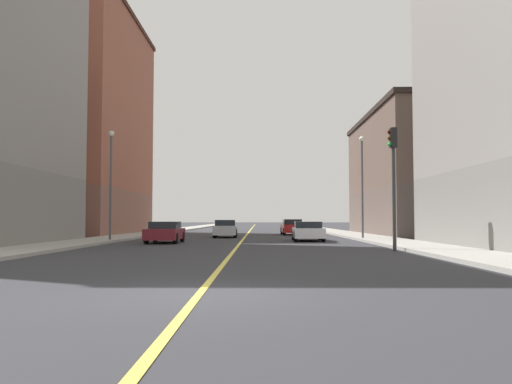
{
  "coord_description": "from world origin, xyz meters",
  "views": [
    {
      "loc": [
        1.13,
        -9.73,
        1.42
      ],
      "look_at": [
        0.82,
        37.67,
        3.9
      ],
      "focal_mm": 36.13,
      "sensor_mm": 36.0,
      "label": 1
    }
  ],
  "objects_px": {
    "car_silver": "(225,229)",
    "car_red": "(292,227)",
    "car_white": "(308,231)",
    "building_right_midblock": "(82,124)",
    "street_lamp_left_near": "(362,176)",
    "traffic_light_left_near": "(393,170)",
    "street_lamp_right_near": "(111,173)",
    "building_left_mid": "(421,174)",
    "car_maroon": "(165,232)",
    "car_yellow": "(290,226)"
  },
  "relations": [
    {
      "from": "traffic_light_left_near",
      "to": "street_lamp_left_near",
      "type": "xyz_separation_m",
      "value": [
        1.02,
        11.99,
        0.76
      ]
    },
    {
      "from": "car_silver",
      "to": "street_lamp_right_near",
      "type": "bearing_deg",
      "value": -129.76
    },
    {
      "from": "building_right_midblock",
      "to": "car_red",
      "type": "xyz_separation_m",
      "value": [
        19.25,
        -0.96,
        -9.54
      ]
    },
    {
      "from": "street_lamp_left_near",
      "to": "car_red",
      "type": "bearing_deg",
      "value": 109.89
    },
    {
      "from": "street_lamp_left_near",
      "to": "street_lamp_right_near",
      "type": "bearing_deg",
      "value": -169.46
    },
    {
      "from": "building_right_midblock",
      "to": "car_yellow",
      "type": "relative_size",
      "value": 4.64
    },
    {
      "from": "building_right_midblock",
      "to": "street_lamp_left_near",
      "type": "distance_m",
      "value": 26.94
    },
    {
      "from": "building_left_mid",
      "to": "car_red",
      "type": "bearing_deg",
      "value": 173.7
    },
    {
      "from": "building_right_midblock",
      "to": "street_lamp_right_near",
      "type": "distance_m",
      "value": 17.78
    },
    {
      "from": "traffic_light_left_near",
      "to": "car_silver",
      "type": "bearing_deg",
      "value": 116.86
    },
    {
      "from": "street_lamp_left_near",
      "to": "car_yellow",
      "type": "height_order",
      "value": "street_lamp_left_near"
    },
    {
      "from": "building_right_midblock",
      "to": "street_lamp_right_near",
      "type": "bearing_deg",
      "value": -64.87
    },
    {
      "from": "car_silver",
      "to": "traffic_light_left_near",
      "type": "bearing_deg",
      "value": -63.14
    },
    {
      "from": "car_yellow",
      "to": "car_red",
      "type": "xyz_separation_m",
      "value": [
        -0.47,
        -11.64,
        0.04
      ]
    },
    {
      "from": "car_maroon",
      "to": "car_yellow",
      "type": "relative_size",
      "value": 0.91
    },
    {
      "from": "street_lamp_left_near",
      "to": "building_left_mid",
      "type": "bearing_deg",
      "value": 54.49
    },
    {
      "from": "building_right_midblock",
      "to": "car_silver",
      "type": "xyz_separation_m",
      "value": [
        13.72,
        -7.24,
        -9.54
      ]
    },
    {
      "from": "car_yellow",
      "to": "car_white",
      "type": "relative_size",
      "value": 1.02
    },
    {
      "from": "traffic_light_left_near",
      "to": "car_yellow",
      "type": "distance_m",
      "value": 35.06
    },
    {
      "from": "street_lamp_right_near",
      "to": "car_red",
      "type": "height_order",
      "value": "street_lamp_right_near"
    },
    {
      "from": "street_lamp_left_near",
      "to": "car_silver",
      "type": "relative_size",
      "value": 1.54
    },
    {
      "from": "car_silver",
      "to": "street_lamp_left_near",
      "type": "bearing_deg",
      "value": -27.2
    },
    {
      "from": "building_left_mid",
      "to": "building_right_midblock",
      "type": "distance_m",
      "value": 30.9
    },
    {
      "from": "building_right_midblock",
      "to": "car_silver",
      "type": "bearing_deg",
      "value": -27.8
    },
    {
      "from": "car_silver",
      "to": "car_red",
      "type": "distance_m",
      "value": 8.37
    },
    {
      "from": "building_left_mid",
      "to": "car_maroon",
      "type": "xyz_separation_m",
      "value": [
        -19.67,
        -14.25,
        -4.67
      ]
    },
    {
      "from": "car_yellow",
      "to": "car_white",
      "type": "bearing_deg",
      "value": -90.59
    },
    {
      "from": "street_lamp_left_near",
      "to": "traffic_light_left_near",
      "type": "bearing_deg",
      "value": -94.85
    },
    {
      "from": "car_maroon",
      "to": "car_white",
      "type": "bearing_deg",
      "value": 18.06
    },
    {
      "from": "building_right_midblock",
      "to": "car_white",
      "type": "relative_size",
      "value": 4.71
    },
    {
      "from": "building_left_mid",
      "to": "street_lamp_right_near",
      "type": "distance_m",
      "value": 26.7
    },
    {
      "from": "car_white",
      "to": "building_left_mid",
      "type": "bearing_deg",
      "value": 46.18
    },
    {
      "from": "building_right_midblock",
      "to": "street_lamp_left_near",
      "type": "height_order",
      "value": "building_right_midblock"
    },
    {
      "from": "building_left_mid",
      "to": "car_white",
      "type": "height_order",
      "value": "building_left_mid"
    },
    {
      "from": "traffic_light_left_near",
      "to": "car_maroon",
      "type": "distance_m",
      "value": 14.19
    },
    {
      "from": "car_silver",
      "to": "building_right_midblock",
      "type": "bearing_deg",
      "value": 152.2
    },
    {
      "from": "building_left_mid",
      "to": "traffic_light_left_near",
      "type": "xyz_separation_m",
      "value": [
        -8.13,
        -21.97,
        -1.72
      ]
    },
    {
      "from": "car_red",
      "to": "building_left_mid",
      "type": "bearing_deg",
      "value": -6.3
    },
    {
      "from": "traffic_light_left_near",
      "to": "street_lamp_left_near",
      "type": "bearing_deg",
      "value": 85.15
    },
    {
      "from": "traffic_light_left_near",
      "to": "street_lamp_left_near",
      "type": "relative_size",
      "value": 0.8
    },
    {
      "from": "building_left_mid",
      "to": "traffic_light_left_near",
      "type": "height_order",
      "value": "building_left_mid"
    },
    {
      "from": "traffic_light_left_near",
      "to": "car_white",
      "type": "height_order",
      "value": "traffic_light_left_near"
    },
    {
      "from": "street_lamp_right_near",
      "to": "car_red",
      "type": "relative_size",
      "value": 1.52
    },
    {
      "from": "car_silver",
      "to": "car_white",
      "type": "height_order",
      "value": "car_silver"
    },
    {
      "from": "car_red",
      "to": "car_silver",
      "type": "bearing_deg",
      "value": -131.38
    },
    {
      "from": "traffic_light_left_near",
      "to": "car_yellow",
      "type": "relative_size",
      "value": 1.24
    },
    {
      "from": "building_left_mid",
      "to": "street_lamp_right_near",
      "type": "relative_size",
      "value": 2.8
    },
    {
      "from": "car_maroon",
      "to": "building_right_midblock",
      "type": "bearing_deg",
      "value": 123.19
    },
    {
      "from": "car_yellow",
      "to": "car_red",
      "type": "bearing_deg",
      "value": -92.33
    },
    {
      "from": "car_yellow",
      "to": "car_red",
      "type": "height_order",
      "value": "car_red"
    }
  ]
}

